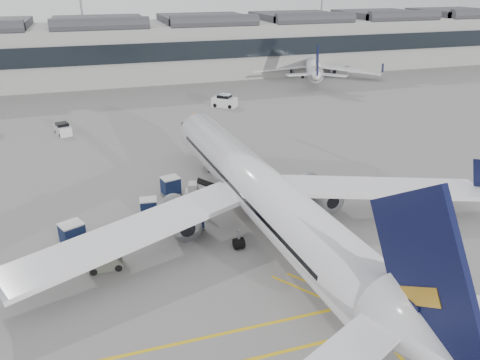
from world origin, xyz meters
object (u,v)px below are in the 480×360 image
object	(u,v)px
airliner_main	(262,193)
ramp_agent_b	(200,206)
baggage_cart_a	(149,207)
ramp_agent_a	(251,199)
belt_loader	(203,192)
pushback_tug	(105,261)

from	to	relation	value
airliner_main	ramp_agent_b	size ratio (longest dim) A/B	24.43
airliner_main	baggage_cart_a	size ratio (longest dim) A/B	25.95
ramp_agent_a	ramp_agent_b	size ratio (longest dim) A/B	0.96
airliner_main	ramp_agent_a	bearing A→B (deg)	78.73
belt_loader	baggage_cart_a	distance (m)	6.10
baggage_cart_a	belt_loader	bearing A→B (deg)	29.35
belt_loader	baggage_cart_a	world-z (taller)	belt_loader
belt_loader	ramp_agent_a	xyz separation A→B (m)	(3.69, -3.62, 0.34)
ramp_agent_a	airliner_main	bearing A→B (deg)	-125.08
airliner_main	ramp_agent_a	size ratio (longest dim) A/B	25.51
belt_loader	ramp_agent_b	distance (m)	3.85
airliner_main	ramp_agent_b	xyz separation A→B (m)	(-4.32, 4.21, -2.60)
belt_loader	ramp_agent_b	xyz separation A→B (m)	(-1.17, -3.65, 0.38)
airliner_main	ramp_agent_b	world-z (taller)	airliner_main
airliner_main	belt_loader	size ratio (longest dim) A/B	9.55
ramp_agent_a	ramp_agent_b	distance (m)	4.87
belt_loader	baggage_cart_a	bearing A→B (deg)	-139.15
airliner_main	baggage_cart_a	xyz separation A→B (m)	(-8.76, 5.49, -2.62)
ramp_agent_a	ramp_agent_b	xyz separation A→B (m)	(-4.87, -0.03, 0.04)
airliner_main	ramp_agent_a	xyz separation A→B (m)	(0.54, 4.24, -2.64)
baggage_cart_a	pushback_tug	xyz separation A→B (m)	(-4.19, -7.37, -0.29)
ramp_agent_b	pushback_tug	distance (m)	10.57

